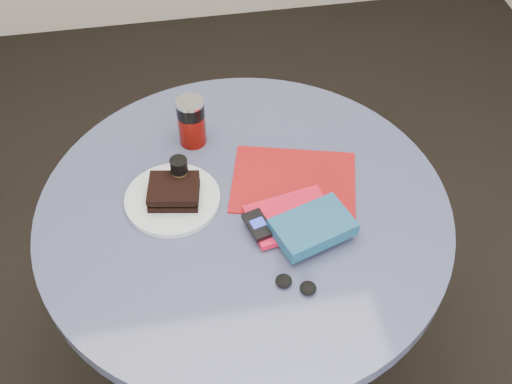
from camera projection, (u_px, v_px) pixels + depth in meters
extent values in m
plane|color=black|center=(247.00, 356.00, 2.10)|extent=(4.00, 4.00, 0.00)
cylinder|color=black|center=(247.00, 354.00, 2.09)|extent=(0.48, 0.48, 0.03)
cylinder|color=black|center=(246.00, 294.00, 1.82)|extent=(0.11, 0.11, 0.68)
cylinder|color=#3D4465|center=(244.00, 213.00, 1.56)|extent=(1.00, 1.00, 0.04)
cylinder|color=silver|center=(173.00, 199.00, 1.55)|extent=(0.29, 0.29, 0.01)
cube|color=black|center=(174.00, 195.00, 1.54)|extent=(0.13, 0.12, 0.02)
cube|color=#3B2E16|center=(174.00, 192.00, 1.53)|extent=(0.12, 0.10, 0.01)
cube|color=black|center=(173.00, 188.00, 1.52)|extent=(0.13, 0.12, 0.02)
cylinder|color=#690B05|center=(192.00, 128.00, 1.66)|extent=(0.07, 0.07, 0.09)
cylinder|color=black|center=(190.00, 109.00, 1.61)|extent=(0.07, 0.07, 0.04)
cylinder|color=silver|center=(190.00, 103.00, 1.60)|extent=(0.07, 0.07, 0.01)
cylinder|color=#44371D|center=(181.00, 179.00, 1.56)|extent=(0.05, 0.05, 0.06)
cylinder|color=black|center=(179.00, 165.00, 1.52)|extent=(0.06, 0.06, 0.03)
cube|color=maroon|center=(294.00, 182.00, 1.59)|extent=(0.35, 0.30, 0.01)
cube|color=red|center=(291.00, 217.00, 1.50)|extent=(0.22, 0.16, 0.02)
cube|color=navy|center=(313.00, 227.00, 1.45)|extent=(0.20, 0.16, 0.03)
cube|color=black|center=(258.00, 225.00, 1.47)|extent=(0.07, 0.09, 0.01)
cube|color=#2432B7|center=(258.00, 223.00, 1.46)|extent=(0.04, 0.03, 0.00)
ellipsoid|color=black|center=(284.00, 281.00, 1.39)|extent=(0.05, 0.05, 0.02)
ellipsoid|color=black|center=(308.00, 288.00, 1.38)|extent=(0.05, 0.05, 0.02)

